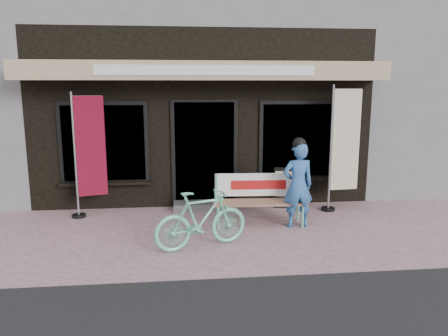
{
  "coord_description": "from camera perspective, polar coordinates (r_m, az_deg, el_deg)",
  "views": [
    {
      "loc": [
        -0.54,
        -6.81,
        2.52
      ],
      "look_at": [
        0.26,
        0.7,
        1.05
      ],
      "focal_mm": 35.0,
      "sensor_mm": 36.0,
      "label": 1
    }
  ],
  "objects": [
    {
      "name": "storefront",
      "position": [
        11.79,
        -3.56,
        13.28
      ],
      "size": [
        7.0,
        6.77,
        6.0
      ],
      "color": "black",
      "rests_on": "ground"
    },
    {
      "name": "menu_stand",
      "position": [
        9.0,
        7.83,
        -2.51
      ],
      "size": [
        0.43,
        0.17,
        0.84
      ],
      "rotation": [
        0.0,
        0.0,
        -0.2
      ],
      "color": "black",
      "rests_on": "ground"
    },
    {
      "name": "bench",
      "position": [
        7.92,
        4.6,
        -3.53
      ],
      "size": [
        1.7,
        0.53,
        0.91
      ],
      "rotation": [
        0.0,
        0.0,
        -0.06
      ],
      "color": "#68CCA6",
      "rests_on": "ground"
    },
    {
      "name": "bicycle",
      "position": [
        6.78,
        -2.96,
        -6.71
      ],
      "size": [
        1.58,
        0.91,
        0.91
      ],
      "primitive_type": "imported",
      "rotation": [
        0.0,
        0.0,
        1.91
      ],
      "color": "#68CCA6",
      "rests_on": "ground"
    },
    {
      "name": "ground",
      "position": [
        7.28,
        -1.49,
        -9.24
      ],
      "size": [
        70.0,
        70.0,
        0.0
      ],
      "primitive_type": "plane",
      "color": "#B78C95",
      "rests_on": "ground"
    },
    {
      "name": "person",
      "position": [
        7.78,
        9.62,
        -2.0
      ],
      "size": [
        0.57,
        0.4,
        1.6
      ],
      "rotation": [
        0.0,
        0.0,
        0.06
      ],
      "color": "#2F62A4",
      "rests_on": "ground"
    },
    {
      "name": "nobori_cream",
      "position": [
        8.92,
        15.27,
        2.69
      ],
      "size": [
        0.74,
        0.29,
        2.5
      ],
      "rotation": [
        0.0,
        0.0,
        0.08
      ],
      "color": "gray",
      "rests_on": "ground"
    },
    {
      "name": "nobori_red",
      "position": [
        8.6,
        -17.3,
        1.85
      ],
      "size": [
        0.7,
        0.33,
        2.37
      ],
      "rotation": [
        0.0,
        0.0,
        0.27
      ],
      "color": "gray",
      "rests_on": "ground"
    }
  ]
}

